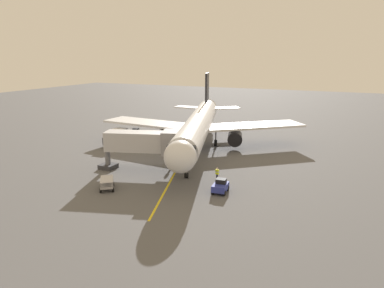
{
  "coord_description": "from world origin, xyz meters",
  "views": [
    {
      "loc": [
        -21.63,
        51.26,
        14.83
      ],
      "look_at": [
        -2.0,
        8.02,
        3.0
      ],
      "focal_mm": 33.42,
      "sensor_mm": 36.0,
      "label": 1
    }
  ],
  "objects_px": {
    "jet_bridge": "(148,143)",
    "baggage_cart_portside": "(107,184)",
    "ground_crew_marshaller": "(217,174)",
    "tug_rear_apron": "(136,133)",
    "tug_near_nose": "(220,186)",
    "box_truck_starboard_side": "(116,137)",
    "airplane": "(199,125)",
    "ground_crew_wing_walker": "(171,163)"
  },
  "relations": [
    {
      "from": "tug_rear_apron",
      "to": "airplane",
      "type": "bearing_deg",
      "value": 163.93
    },
    {
      "from": "baggage_cart_portside",
      "to": "box_truck_starboard_side",
      "type": "xyz_separation_m",
      "value": [
        11.47,
        -17.43,
        0.73
      ]
    },
    {
      "from": "airplane",
      "to": "box_truck_starboard_side",
      "type": "distance_m",
      "value": 14.54
    },
    {
      "from": "airplane",
      "to": "baggage_cart_portside",
      "type": "distance_m",
      "value": 20.76
    },
    {
      "from": "baggage_cart_portside",
      "to": "tug_rear_apron",
      "type": "height_order",
      "value": "tug_rear_apron"
    },
    {
      "from": "jet_bridge",
      "to": "ground_crew_wing_walker",
      "type": "relative_size",
      "value": 6.67
    },
    {
      "from": "ground_crew_marshaller",
      "to": "baggage_cart_portside",
      "type": "distance_m",
      "value": 12.99
    },
    {
      "from": "ground_crew_marshaller",
      "to": "ground_crew_wing_walker",
      "type": "bearing_deg",
      "value": -14.41
    },
    {
      "from": "tug_rear_apron",
      "to": "box_truck_starboard_side",
      "type": "bearing_deg",
      "value": 95.91
    },
    {
      "from": "tug_near_nose",
      "to": "ground_crew_wing_walker",
      "type": "bearing_deg",
      "value": -29.99
    },
    {
      "from": "box_truck_starboard_side",
      "to": "ground_crew_marshaller",
      "type": "bearing_deg",
      "value": 156.08
    },
    {
      "from": "baggage_cart_portside",
      "to": "ground_crew_marshaller",
      "type": "bearing_deg",
      "value": -143.65
    },
    {
      "from": "jet_bridge",
      "to": "ground_crew_marshaller",
      "type": "bearing_deg",
      "value": 178.39
    },
    {
      "from": "tug_near_nose",
      "to": "tug_rear_apron",
      "type": "xyz_separation_m",
      "value": [
        24.29,
        -20.16,
        0.0
      ]
    },
    {
      "from": "tug_near_nose",
      "to": "box_truck_starboard_side",
      "type": "relative_size",
      "value": 0.53
    },
    {
      "from": "box_truck_starboard_side",
      "to": "tug_rear_apron",
      "type": "distance_m",
      "value": 7.23
    },
    {
      "from": "baggage_cart_portside",
      "to": "tug_near_nose",
      "type": "bearing_deg",
      "value": -159.9
    },
    {
      "from": "tug_rear_apron",
      "to": "ground_crew_wing_walker",
      "type": "bearing_deg",
      "value": 135.65
    },
    {
      "from": "box_truck_starboard_side",
      "to": "baggage_cart_portside",
      "type": "bearing_deg",
      "value": 123.36
    },
    {
      "from": "box_truck_starboard_side",
      "to": "tug_rear_apron",
      "type": "xyz_separation_m",
      "value": [
        0.74,
        -7.16,
        -0.68
      ]
    },
    {
      "from": "airplane",
      "to": "tug_near_nose",
      "type": "xyz_separation_m",
      "value": [
        -9.54,
        15.92,
        -3.3
      ]
    },
    {
      "from": "box_truck_starboard_side",
      "to": "airplane",
      "type": "bearing_deg",
      "value": -168.27
    },
    {
      "from": "box_truck_starboard_side",
      "to": "tug_rear_apron",
      "type": "bearing_deg",
      "value": -84.09
    },
    {
      "from": "jet_bridge",
      "to": "baggage_cart_portside",
      "type": "relative_size",
      "value": 3.9
    },
    {
      "from": "jet_bridge",
      "to": "baggage_cart_portside",
      "type": "bearing_deg",
      "value": 84.72
    },
    {
      "from": "tug_near_nose",
      "to": "tug_rear_apron",
      "type": "height_order",
      "value": "same"
    },
    {
      "from": "ground_crew_marshaller",
      "to": "tug_rear_apron",
      "type": "bearing_deg",
      "value": -36.68
    },
    {
      "from": "jet_bridge",
      "to": "tug_rear_apron",
      "type": "distance_m",
      "value": 21.29
    },
    {
      "from": "jet_bridge",
      "to": "box_truck_starboard_side",
      "type": "bearing_deg",
      "value": -37.75
    },
    {
      "from": "airplane",
      "to": "baggage_cart_portside",
      "type": "relative_size",
      "value": 13.47
    },
    {
      "from": "airplane",
      "to": "ground_crew_marshaller",
      "type": "distance_m",
      "value": 15.24
    },
    {
      "from": "tug_near_nose",
      "to": "box_truck_starboard_side",
      "type": "bearing_deg",
      "value": -28.91
    },
    {
      "from": "tug_rear_apron",
      "to": "baggage_cart_portside",
      "type": "bearing_deg",
      "value": 116.42
    },
    {
      "from": "airplane",
      "to": "tug_rear_apron",
      "type": "height_order",
      "value": "airplane"
    },
    {
      "from": "tug_near_nose",
      "to": "box_truck_starboard_side",
      "type": "distance_m",
      "value": 26.91
    },
    {
      "from": "ground_crew_marshaller",
      "to": "baggage_cart_portside",
      "type": "xyz_separation_m",
      "value": [
        10.46,
        7.7,
        -0.23
      ]
    },
    {
      "from": "jet_bridge",
      "to": "tug_rear_apron",
      "type": "height_order",
      "value": "jet_bridge"
    },
    {
      "from": "tug_near_nose",
      "to": "baggage_cart_portside",
      "type": "distance_m",
      "value": 12.86
    },
    {
      "from": "jet_bridge",
      "to": "ground_crew_marshaller",
      "type": "relative_size",
      "value": 6.67
    },
    {
      "from": "ground_crew_marshaller",
      "to": "ground_crew_wing_walker",
      "type": "distance_m",
      "value": 7.56
    },
    {
      "from": "ground_crew_marshaller",
      "to": "tug_rear_apron",
      "type": "xyz_separation_m",
      "value": [
        22.67,
        -16.89,
        -0.18
      ]
    },
    {
      "from": "airplane",
      "to": "tug_near_nose",
      "type": "bearing_deg",
      "value": 120.95
    }
  ]
}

